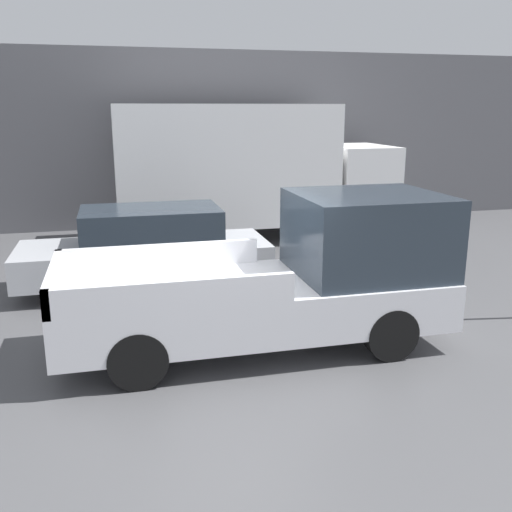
# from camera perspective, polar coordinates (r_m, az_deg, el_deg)

# --- Properties ---
(ground_plane) EXTENTS (60.00, 60.00, 0.00)m
(ground_plane) POSITION_cam_1_polar(r_m,az_deg,el_deg) (8.22, -2.31, -10.05)
(ground_plane) COLOR #4C4C4F
(building_wall) EXTENTS (28.00, 0.15, 5.06)m
(building_wall) POSITION_cam_1_polar(r_m,az_deg,el_deg) (17.06, -9.22, 11.39)
(building_wall) COLOR #56565B
(building_wall) RESTS_ON ground
(pickup_truck) EXTENTS (5.59, 2.10, 2.21)m
(pickup_truck) POSITION_cam_1_polar(r_m,az_deg,el_deg) (8.40, 3.71, -2.13)
(pickup_truck) COLOR silver
(pickup_truck) RESTS_ON ground
(car) EXTENTS (4.78, 1.83, 1.56)m
(car) POSITION_cam_1_polar(r_m,az_deg,el_deg) (11.31, -10.84, 0.80)
(car) COLOR #B7BABF
(car) RESTS_ON ground
(delivery_truck) EXTENTS (7.37, 2.54, 3.52)m
(delivery_truck) POSITION_cam_1_polar(r_m,az_deg,el_deg) (15.24, -1.02, 8.80)
(delivery_truck) COLOR white
(delivery_truck) RESTS_ON ground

